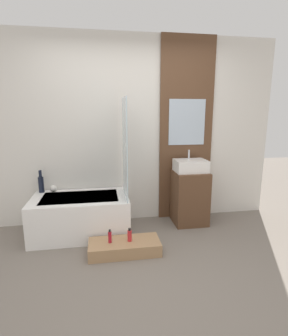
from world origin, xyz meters
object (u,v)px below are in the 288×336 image
object	(u,v)px
vase_tall_dark	(41,183)
bottle_soap_primary	(110,237)
bathtub	(81,215)
vase_round_light	(54,189)
bottle_soap_secondary	(130,235)
sink	(191,166)
wooden_step_bench	(124,247)

from	to	relation	value
vase_tall_dark	bottle_soap_primary	size ratio (longest dim) A/B	1.96
bathtub	vase_tall_dark	xyz separation A→B (m)	(-0.53, 0.28, 0.37)
bathtub	vase_round_light	xyz separation A→B (m)	(-0.37, 0.27, 0.30)
bottle_soap_secondary	vase_round_light	bearing A→B (deg)	137.86
vase_tall_dark	vase_round_light	world-z (taller)	vase_tall_dark
vase_tall_dark	bottle_soap_primary	distance (m)	1.30
bathtub	vase_tall_dark	distance (m)	0.70
sink	wooden_step_bench	bearing A→B (deg)	-144.99
wooden_step_bench	bottle_soap_primary	world-z (taller)	bottle_soap_primary
vase_tall_dark	vase_round_light	bearing A→B (deg)	-3.82
vase_tall_dark	bottle_soap_secondary	world-z (taller)	vase_tall_dark
sink	bottle_soap_secondary	bearing A→B (deg)	-143.29
wooden_step_bench	sink	distance (m)	1.44
bathtub	wooden_step_bench	world-z (taller)	bathtub
sink	vase_tall_dark	bearing A→B (deg)	175.48
wooden_step_bench	bathtub	bearing A→B (deg)	131.49
wooden_step_bench	bottle_soap_secondary	bearing A→B (deg)	0.00
sink	vase_round_light	xyz separation A→B (m)	(-1.88, 0.15, -0.28)
bottle_soap_primary	bottle_soap_secondary	size ratio (longest dim) A/B	1.01
bathtub	sink	world-z (taller)	sink
wooden_step_bench	bottle_soap_primary	bearing A→B (deg)	180.00
sink	vase_tall_dark	xyz separation A→B (m)	(-2.04, 0.16, -0.21)
vase_tall_dark	vase_round_light	xyz separation A→B (m)	(0.16, -0.01, -0.08)
wooden_step_bench	vase_round_light	bearing A→B (deg)	135.96
sink	bottle_soap_secondary	distance (m)	1.33
vase_tall_dark	bottle_soap_primary	bearing A→B (deg)	-44.50
vase_round_light	bottle_soap_secondary	bearing A→B (deg)	-42.14
sink	bathtub	bearing A→B (deg)	-175.41
bottle_soap_primary	bathtub	bearing A→B (deg)	121.24
vase_round_light	bottle_soap_secondary	distance (m)	1.31
bathtub	sink	distance (m)	1.62
bathtub	bottle_soap_secondary	world-z (taller)	bathtub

